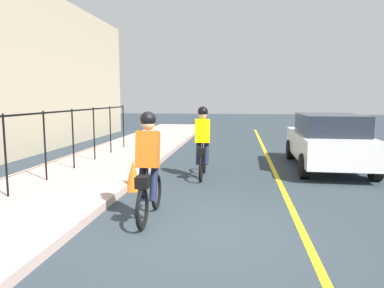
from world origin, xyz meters
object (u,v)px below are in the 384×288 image
at_px(cyclist_lead, 203,143).
at_px(traffic_cone_near, 133,175).
at_px(patrol_sedan, 328,140).
at_px(cyclist_follow, 148,167).

height_order(cyclist_lead, traffic_cone_near, cyclist_lead).
bearing_deg(cyclist_lead, traffic_cone_near, 135.28).
relative_size(cyclist_lead, patrol_sedan, 0.41).
distance_m(patrol_sedan, traffic_cone_near, 5.79).
distance_m(cyclist_follow, patrol_sedan, 6.40).
height_order(patrol_sedan, traffic_cone_near, patrol_sedan).
bearing_deg(cyclist_follow, cyclist_lead, -10.70).
bearing_deg(traffic_cone_near, cyclist_follow, -155.85).
relative_size(cyclist_follow, traffic_cone_near, 2.67).
distance_m(cyclist_follow, traffic_cone_near, 2.11).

